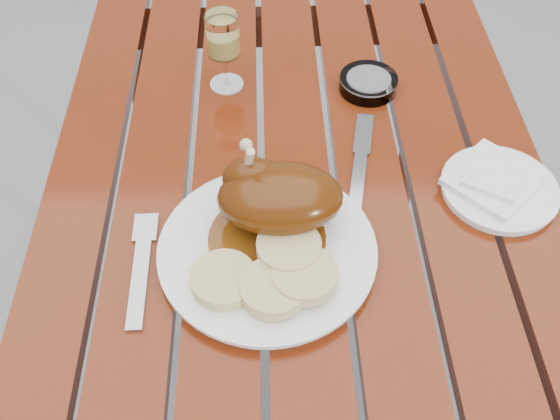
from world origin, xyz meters
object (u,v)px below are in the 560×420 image
object	(u,v)px
dinner_plate	(267,251)
wine_glass	(224,52)
side_plate	(499,189)
ashtray	(368,83)
table	(294,306)

from	to	relation	value
dinner_plate	wine_glass	size ratio (longest dim) A/B	2.17
wine_glass	side_plate	size ratio (longest dim) A/B	0.79
dinner_plate	wine_glass	world-z (taller)	wine_glass
wine_glass	side_plate	xyz separation A→B (m)	(0.43, -0.28, -0.06)
side_plate	ashtray	distance (m)	0.31
dinner_plate	wine_glass	xyz separation A→B (m)	(-0.07, 0.39, 0.06)
dinner_plate	side_plate	world-z (taller)	dinner_plate
wine_glass	ashtray	size ratio (longest dim) A/B	1.37
table	side_plate	bearing A→B (deg)	-6.04
dinner_plate	ashtray	world-z (taller)	ashtray
table	dinner_plate	xyz separation A→B (m)	(-0.05, -0.14, 0.39)
wine_glass	ashtray	world-z (taller)	wine_glass
side_plate	ashtray	bearing A→B (deg)	123.79
wine_glass	side_plate	distance (m)	0.52
table	side_plate	world-z (taller)	side_plate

